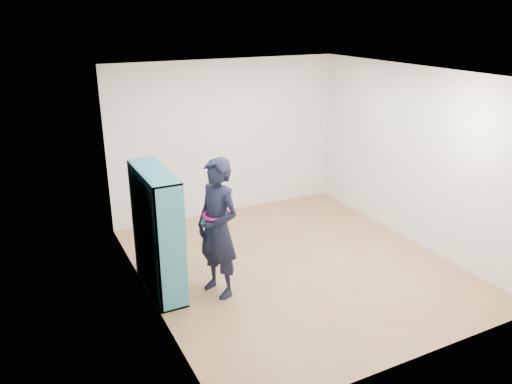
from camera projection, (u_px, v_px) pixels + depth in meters
name	position (u px, v px, depth m)	size (l,w,h in m)	color
floor	(294.00, 265.00, 6.91)	(4.50, 4.50, 0.00)	#946543
ceiling	(300.00, 73.00, 6.02)	(4.50, 4.50, 0.00)	white
wall_left	(145.00, 201.00, 5.61)	(0.02, 4.50, 2.60)	silver
wall_right	(414.00, 157.00, 7.31)	(0.02, 4.50, 2.60)	silver
wall_back	(227.00, 138.00, 8.35)	(4.00, 0.02, 2.60)	silver
wall_front	(424.00, 244.00, 4.58)	(4.00, 0.02, 2.60)	silver
bookshelf	(155.00, 234.00, 6.07)	(0.34, 1.17, 1.56)	teal
person	(218.00, 228.00, 5.95)	(0.60, 0.73, 1.74)	black
smartphone	(204.00, 221.00, 5.87)	(0.05, 0.10, 0.14)	silver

